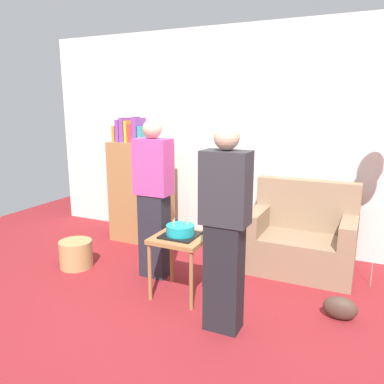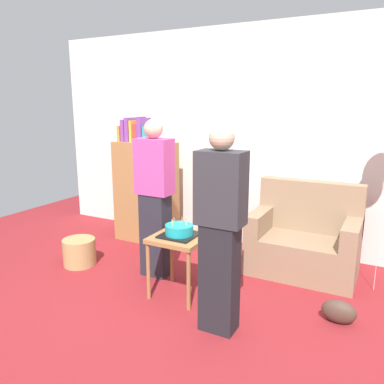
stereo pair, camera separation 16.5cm
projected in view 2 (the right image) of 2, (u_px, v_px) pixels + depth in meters
name	position (u px, v px, depth m)	size (l,w,h in m)	color
ground_plane	(176.00, 319.00, 3.24)	(8.00, 8.00, 0.00)	maroon
wall_back	(260.00, 139.00, 4.71)	(6.00, 0.10, 2.70)	silver
couch	(304.00, 241.00, 4.11)	(1.10, 0.70, 0.96)	#8C7054
bookshelf	(145.00, 189.00, 5.01)	(0.80, 0.36, 1.62)	olive
side_table	(179.00, 245.00, 3.57)	(0.48, 0.48, 0.59)	olive
birthday_cake	(179.00, 231.00, 3.53)	(0.32, 0.32, 0.17)	black
person_blowing_candles	(155.00, 198.00, 3.92)	(0.36, 0.22, 1.63)	#23232D
person_holding_cake	(220.00, 230.00, 2.93)	(0.36, 0.22, 1.63)	black
wicker_basket	(79.00, 252.00, 4.32)	(0.36, 0.36, 0.30)	#A88451
handbag	(339.00, 312.00, 3.17)	(0.28, 0.14, 0.20)	#473328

